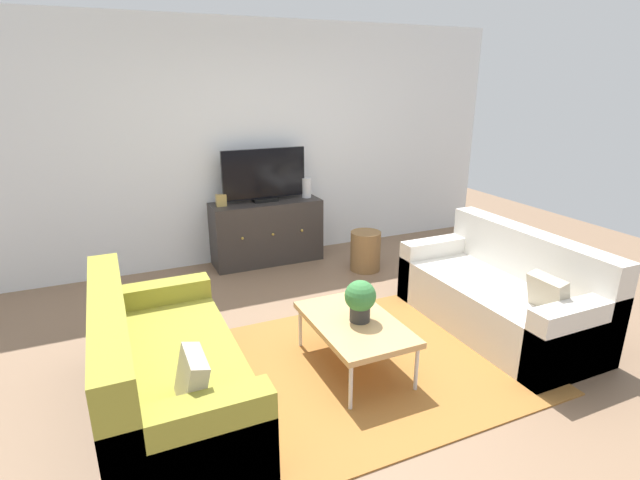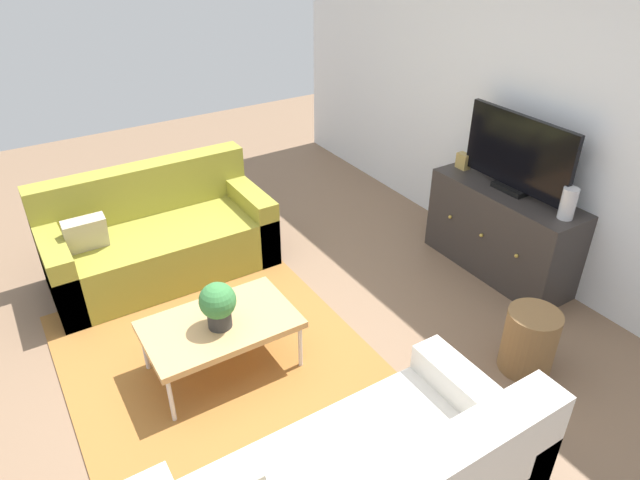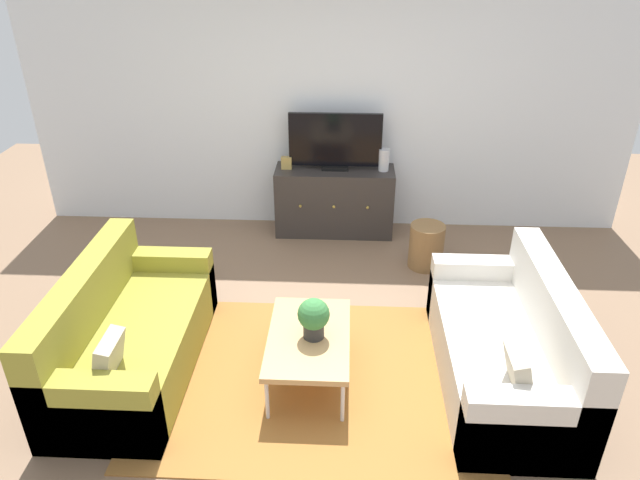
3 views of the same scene
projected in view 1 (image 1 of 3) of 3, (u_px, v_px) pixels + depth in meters
The scene contains 12 objects.
ground_plane at pixel (350, 356), 3.81m from camera, with size 10.00×10.00×0.00m, color #84664C.
wall_back at pixel (250, 144), 5.59m from camera, with size 6.40×0.12×2.70m, color white.
area_rug at pixel (359, 365), 3.68m from camera, with size 2.50×1.90×0.01m, color #9E662D.
couch_left_side at pixel (158, 376), 3.07m from camera, with size 0.84×1.75×0.84m.
couch_right_side at pixel (504, 296), 4.19m from camera, with size 0.84×1.75×0.84m.
coffee_table at pixel (354, 324), 3.56m from camera, with size 0.59×0.95×0.39m.
potted_plant at pixel (360, 299), 3.50m from camera, with size 0.23×0.23×0.31m.
tv_console at pixel (267, 232), 5.69m from camera, with size 1.26×0.47×0.73m.
flat_screen_tv at pixel (264, 175), 5.49m from camera, with size 0.97×0.16×0.60m.
glass_vase at pixel (307, 188), 5.73m from camera, with size 0.11×0.11×0.23m, color silver.
mantel_clock at pixel (221, 200), 5.35m from camera, with size 0.11×0.07×0.13m, color tan.
wicker_basket at pixel (365, 251), 5.47m from camera, with size 0.34×0.34×0.45m, color olive.
Camera 1 is at (-1.58, -2.93, 2.08)m, focal length 27.25 mm.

